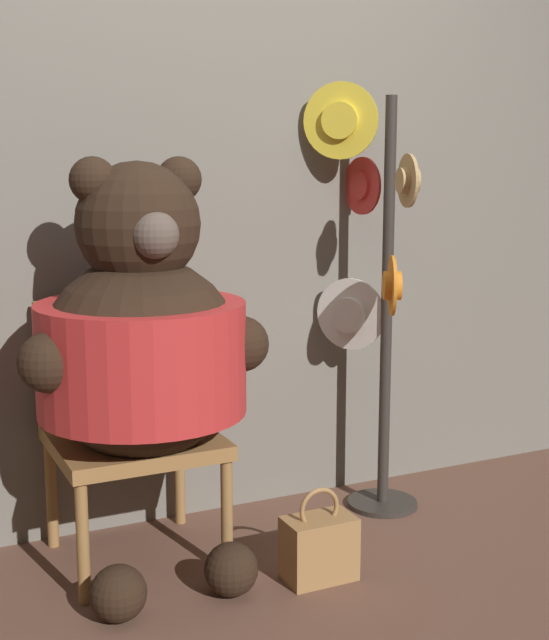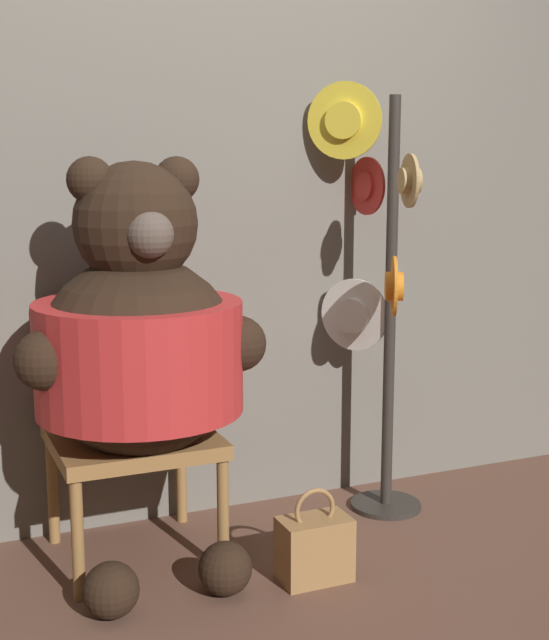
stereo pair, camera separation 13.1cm
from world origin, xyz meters
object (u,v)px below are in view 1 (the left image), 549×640
object	(u,v)px
handbag_on_ground	(319,547)
hat_display_rack	(372,282)
chair	(127,419)
teddy_bear	(142,344)

from	to	relation	value
handbag_on_ground	hat_display_rack	bearing A→B (deg)	44.81
chair	handbag_on_ground	world-z (taller)	chair
hat_display_rack	handbag_on_ground	world-z (taller)	hat_display_rack
chair	hat_display_rack	bearing A→B (deg)	-0.60
teddy_bear	handbag_on_ground	world-z (taller)	teddy_bear
chair	hat_display_rack	distance (m)	1.07
teddy_bear	hat_display_rack	xyz separation A→B (m)	(0.97, 0.16, 0.13)
teddy_bear	hat_display_rack	world-z (taller)	hat_display_rack
teddy_bear	hat_display_rack	bearing A→B (deg)	9.41
hat_display_rack	chair	bearing A→B (deg)	179.40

